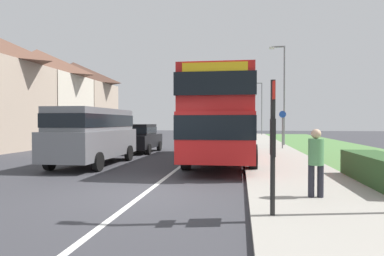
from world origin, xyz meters
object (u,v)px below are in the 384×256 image
object	(u,v)px
pedestrian_at_stop	(316,160)
street_lamp_far	(261,105)
street_lamp_mid	(283,89)
bus_stop_sign	(273,138)
cycle_route_sign	(283,128)
double_decker_bus	(223,115)
parked_van_grey	(94,132)
parked_car_black	(139,137)

from	to	relation	value
pedestrian_at_stop	street_lamp_far	xyz separation A→B (m)	(1.01, 37.04, 3.04)
street_lamp_mid	street_lamp_far	size ratio (longest dim) A/B	1.06
bus_stop_sign	cycle_route_sign	world-z (taller)	bus_stop_sign
double_decker_bus	bus_stop_sign	bearing A→B (deg)	-81.47
double_decker_bus	street_lamp_mid	distance (m)	10.68
parked_van_grey	bus_stop_sign	world-z (taller)	bus_stop_sign
parked_van_grey	street_lamp_mid	bearing A→B (deg)	51.98
double_decker_bus	pedestrian_at_stop	world-z (taller)	double_decker_bus
parked_car_black	street_lamp_mid	size ratio (longest dim) A/B	0.55
double_decker_bus	bus_stop_sign	size ratio (longest dim) A/B	4.04
parked_van_grey	street_lamp_far	distance (m)	32.89
street_lamp_far	parked_car_black	bearing A→B (deg)	-108.56
double_decker_bus	parked_car_black	bearing A→B (deg)	143.61
pedestrian_at_stop	cycle_route_sign	world-z (taller)	cycle_route_sign
pedestrian_at_stop	cycle_route_sign	distance (m)	14.15
parked_van_grey	street_lamp_far	bearing A→B (deg)	74.37
pedestrian_at_stop	parked_van_grey	bearing A→B (deg)	145.04
cycle_route_sign	parked_car_black	bearing A→B (deg)	-161.91
pedestrian_at_stop	street_lamp_far	bearing A→B (deg)	88.45
parked_van_grey	street_lamp_far	xyz separation A→B (m)	(8.83, 31.57, 2.61)
double_decker_bus	street_lamp_far	distance (m)	29.82
parked_car_black	cycle_route_sign	world-z (taller)	cycle_route_sign
cycle_route_sign	street_lamp_far	size ratio (longest dim) A/B	0.36
parked_car_black	street_lamp_mid	world-z (taller)	street_lamp_mid
bus_stop_sign	cycle_route_sign	size ratio (longest dim) A/B	1.03
double_decker_bus	pedestrian_at_stop	xyz separation A→B (m)	(2.48, -7.49, -1.17)
parked_van_grey	parked_car_black	xyz separation A→B (m)	(0.19, 5.82, -0.48)
double_decker_bus	street_lamp_far	world-z (taller)	street_lamp_far
parked_van_grey	cycle_route_sign	bearing A→B (deg)	44.45
parked_van_grey	street_lamp_far	world-z (taller)	street_lamp_far
pedestrian_at_stop	bus_stop_sign	size ratio (longest dim) A/B	0.64
bus_stop_sign	street_lamp_mid	distance (m)	19.21
bus_stop_sign	parked_car_black	bearing A→B (deg)	116.81
double_decker_bus	street_lamp_mid	world-z (taller)	street_lamp_mid
bus_stop_sign	cycle_route_sign	bearing A→B (deg)	82.42
bus_stop_sign	street_lamp_mid	xyz separation A→B (m)	(2.48, 18.86, 2.68)
pedestrian_at_stop	street_lamp_far	size ratio (longest dim) A/B	0.24
double_decker_bus	bus_stop_sign	distance (m)	9.24
cycle_route_sign	street_lamp_mid	bearing A→B (deg)	82.91
street_lamp_mid	bus_stop_sign	bearing A→B (deg)	-97.50
parked_van_grey	street_lamp_mid	world-z (taller)	street_lamp_mid
parked_car_black	parked_van_grey	bearing A→B (deg)	-91.83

